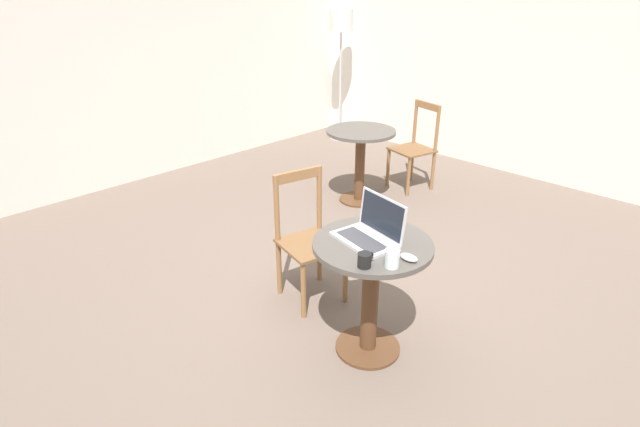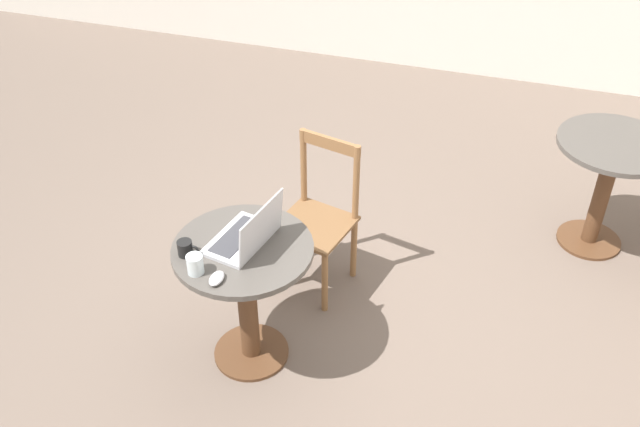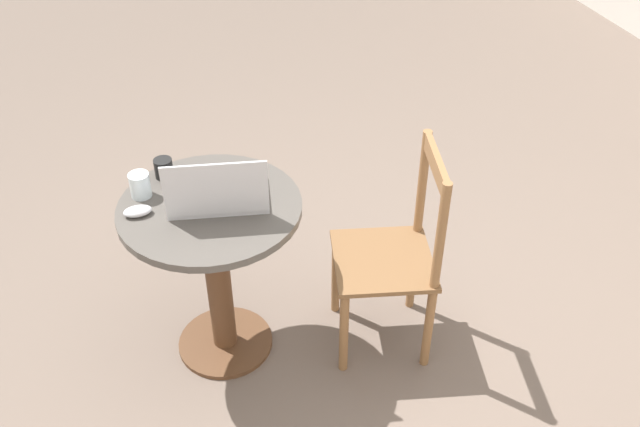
# 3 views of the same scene
# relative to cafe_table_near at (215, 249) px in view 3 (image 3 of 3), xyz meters

# --- Properties ---
(ground_plane) EXTENTS (16.00, 16.00, 0.00)m
(ground_plane) POSITION_rel_cafe_table_near_xyz_m (0.34, 0.44, -0.52)
(ground_plane) COLOR #66564C
(cafe_table_near) EXTENTS (0.67, 0.67, 0.73)m
(cafe_table_near) POSITION_rel_cafe_table_near_xyz_m (0.00, 0.00, 0.00)
(cafe_table_near) COLOR #51331E
(cafe_table_near) RESTS_ON ground_plane
(chair_near_back) EXTENTS (0.46, 0.46, 0.90)m
(chair_near_back) POSITION_rel_cafe_table_near_xyz_m (0.16, 0.67, -0.08)
(chair_near_back) COLOR brown
(chair_near_back) RESTS_ON ground_plane
(laptop) EXTENTS (0.31, 0.40, 0.24)m
(laptop) POSITION_rel_cafe_table_near_xyz_m (0.01, 0.03, 0.26)
(laptop) COLOR #B7B7BC
(laptop) RESTS_ON cafe_table_near
(mouse) EXTENTS (0.06, 0.10, 0.03)m
(mouse) POSITION_rel_cafe_table_near_xyz_m (-0.02, -0.25, 0.23)
(mouse) COLOR #B7B7BC
(mouse) RESTS_ON cafe_table_near
(mug) EXTENTS (0.10, 0.07, 0.08)m
(mug) POSITION_rel_cafe_table_near_xyz_m (-0.23, -0.13, 0.25)
(mug) COLOR black
(mug) RESTS_ON cafe_table_near
(drinking_glass) EXTENTS (0.08, 0.08, 0.09)m
(drinking_glass) POSITION_rel_cafe_table_near_xyz_m (-0.13, -0.22, 0.26)
(drinking_glass) COLOR silver
(drinking_glass) RESTS_ON cafe_table_near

